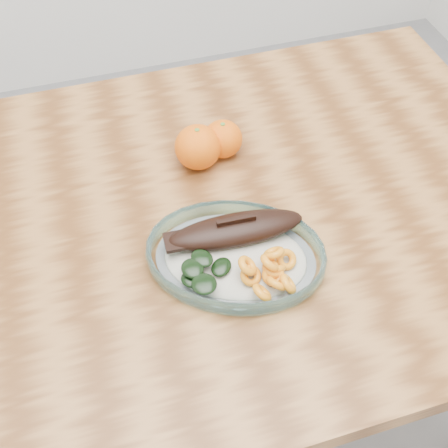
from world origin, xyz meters
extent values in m
plane|color=slate|center=(0.00, 0.00, 0.00)|extent=(3.00, 3.00, 0.00)
cube|color=#5C3315|center=(0.00, 0.00, 0.73)|extent=(1.20, 0.80, 0.04)
cylinder|color=brown|center=(0.54, 0.34, 0.35)|extent=(0.06, 0.06, 0.71)
ellipsoid|color=white|center=(0.02, -0.11, 0.76)|extent=(0.59, 0.52, 0.01)
torus|color=#8FD8DE|center=(0.02, -0.11, 0.77)|extent=(0.64, 0.64, 0.03)
ellipsoid|color=silver|center=(0.02, -0.11, 0.77)|extent=(0.52, 0.45, 0.02)
ellipsoid|color=black|center=(0.03, -0.08, 0.80)|extent=(0.21, 0.07, 0.04)
ellipsoid|color=black|center=(0.03, -0.08, 0.79)|extent=(0.18, 0.06, 0.02)
cube|color=black|center=(-0.06, -0.07, 0.80)|extent=(0.04, 0.04, 0.01)
cube|color=black|center=(0.03, -0.08, 0.81)|extent=(0.06, 0.01, 0.02)
torus|color=orange|center=(0.06, -0.18, 0.79)|extent=(0.04, 0.05, 0.04)
torus|color=orange|center=(0.09, -0.15, 0.79)|extent=(0.04, 0.03, 0.03)
torus|color=orange|center=(0.06, -0.16, 0.79)|extent=(0.04, 0.04, 0.03)
torus|color=orange|center=(0.03, -0.19, 0.79)|extent=(0.03, 0.04, 0.04)
torus|color=orange|center=(0.08, -0.19, 0.79)|extent=(0.03, 0.04, 0.04)
torus|color=orange|center=(0.06, -0.17, 0.79)|extent=(0.04, 0.04, 0.03)
torus|color=orange|center=(0.03, -0.16, 0.79)|extent=(0.05, 0.04, 0.04)
torus|color=orange|center=(0.07, -0.16, 0.79)|extent=(0.05, 0.04, 0.04)
torus|color=orange|center=(0.07, -0.14, 0.81)|extent=(0.05, 0.04, 0.04)
torus|color=orange|center=(0.03, -0.15, 0.81)|extent=(0.04, 0.05, 0.04)
torus|color=orange|center=(0.06, -0.15, 0.81)|extent=(0.03, 0.04, 0.04)
ellipsoid|color=black|center=(-0.05, -0.14, 0.79)|extent=(0.04, 0.03, 0.01)
ellipsoid|color=black|center=(-0.01, -0.13, 0.79)|extent=(0.04, 0.05, 0.01)
ellipsoid|color=black|center=(-0.04, -0.16, 0.80)|extent=(0.05, 0.05, 0.01)
ellipsoid|color=black|center=(-0.05, -0.13, 0.80)|extent=(0.04, 0.04, 0.01)
ellipsoid|color=black|center=(-0.03, -0.11, 0.80)|extent=(0.04, 0.05, 0.01)
sphere|color=#EC4304|center=(0.02, 0.11, 0.79)|extent=(0.08, 0.08, 0.08)
sphere|color=#EC4304|center=(0.07, 0.12, 0.78)|extent=(0.07, 0.07, 0.07)
camera|label=1|loc=(-0.14, -0.58, 1.45)|focal=45.00mm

